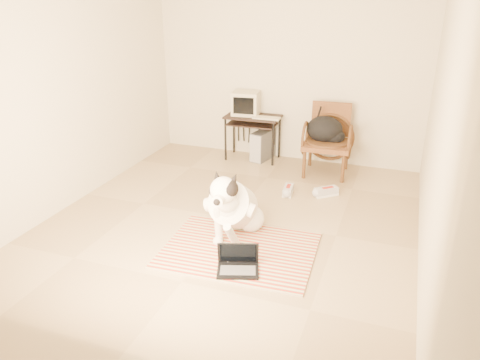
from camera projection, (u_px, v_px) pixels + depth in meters
The scene contains 16 objects.
floor at pixel (233, 219), 5.36m from camera, with size 4.50×4.50×0.00m, color tan.
wall_back at pixel (287, 69), 6.79m from camera, with size 4.50×4.50×0.00m, color beige.
wall_front at pixel (104, 181), 2.89m from camera, with size 4.50×4.50×0.00m, color beige.
wall_left at pixel (73, 89), 5.47m from camera, with size 4.50×4.50×0.00m, color beige.
wall_right at pixel (440, 120), 4.21m from camera, with size 4.50×4.50×0.00m, color beige.
rug at pixel (239, 250), 4.70m from camera, with size 1.55×1.22×0.02m.
dog at pixel (233, 208), 4.85m from camera, with size 0.57×1.18×0.85m.
laptop at pixel (238, 263), 4.34m from camera, with size 0.45×0.38×0.27m.
computer_desk at pixel (253, 122), 6.99m from camera, with size 0.82×0.47×0.68m.
crt_monitor at pixel (246, 103), 6.99m from camera, with size 0.43×0.41×0.35m.
desk_keyboard at pixel (266, 118), 6.81m from camera, with size 0.40×0.15×0.03m, color #C1B697.
pc_tower at pixel (263, 145), 7.13m from camera, with size 0.29×0.50×0.44m.
rattan_chair at pixel (328, 140), 6.52m from camera, with size 0.66×0.64×0.96m.
backpack at pixel (326, 131), 6.46m from camera, with size 0.54×0.41×0.37m.
sneaker_left at pixel (288, 190), 5.99m from camera, with size 0.14×0.29×0.10m.
sneaker_right at pixel (326, 192), 5.93m from camera, with size 0.31×0.30×0.11m.
Camera 1 is at (1.70, -4.46, 2.47)m, focal length 35.00 mm.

